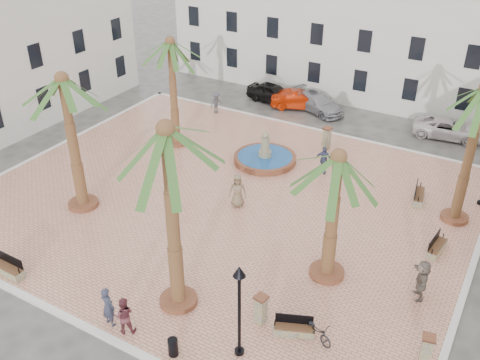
{
  "coord_description": "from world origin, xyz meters",
  "views": [
    {
      "loc": [
        13.4,
        -21.33,
        16.0
      ],
      "look_at": [
        1.0,
        0.0,
        1.6
      ],
      "focal_mm": 40.0,
      "sensor_mm": 36.0,
      "label": 1
    }
  ],
  "objects_px": {
    "pedestrian_east": "(422,280)",
    "pedestrian_north": "(216,102)",
    "palm_nw": "(171,54)",
    "car_black": "(273,93)",
    "bollard_n": "(327,138)",
    "car_red": "(299,100)",
    "cyclist_b": "(124,315)",
    "bench_e": "(437,248)",
    "bicycle_a": "(316,330)",
    "palm_s": "(167,151)",
    "fountain": "(265,157)",
    "palm_sw": "(64,95)",
    "car_white": "(449,129)",
    "lamppost_s": "(239,296)",
    "bench_ne": "(418,196)",
    "pedestrian_fountain_b": "(323,160)",
    "palm_e": "(337,174)",
    "bollard_se": "(261,309)",
    "bollard_e": "(426,349)",
    "car_silver": "(317,103)",
    "litter_bin": "(173,347)",
    "bench_s": "(8,269)",
    "bench_se": "(294,329)",
    "cyclist_a": "(108,306)"
  },
  "relations": [
    {
      "from": "bollard_n",
      "to": "pedestrian_east",
      "type": "height_order",
      "value": "pedestrian_east"
    },
    {
      "from": "car_black",
      "to": "car_red",
      "type": "distance_m",
      "value": 2.29
    },
    {
      "from": "bench_s",
      "to": "pedestrian_north",
      "type": "distance_m",
      "value": 20.4
    },
    {
      "from": "pedestrian_fountain_b",
      "to": "fountain",
      "type": "bearing_deg",
      "value": 179.11
    },
    {
      "from": "palm_s",
      "to": "pedestrian_north",
      "type": "relative_size",
      "value": 5.13
    },
    {
      "from": "bench_ne",
      "to": "car_silver",
      "type": "distance_m",
      "value": 13.54
    },
    {
      "from": "litter_bin",
      "to": "pedestrian_east",
      "type": "distance_m",
      "value": 10.63
    },
    {
      "from": "fountain",
      "to": "bollard_e",
      "type": "relative_size",
      "value": 2.91
    },
    {
      "from": "pedestrian_east",
      "to": "pedestrian_north",
      "type": "bearing_deg",
      "value": -143.48
    },
    {
      "from": "bench_ne",
      "to": "car_red",
      "type": "relative_size",
      "value": 0.43
    },
    {
      "from": "palm_nw",
      "to": "bench_ne",
      "type": "height_order",
      "value": "palm_nw"
    },
    {
      "from": "palm_nw",
      "to": "car_red",
      "type": "distance_m",
      "value": 12.17
    },
    {
      "from": "bicycle_a",
      "to": "bench_e",
      "type": "bearing_deg",
      "value": 4.29
    },
    {
      "from": "pedestrian_north",
      "to": "car_black",
      "type": "relative_size",
      "value": 0.38
    },
    {
      "from": "bench_ne",
      "to": "bollard_se",
      "type": "xyz_separation_m",
      "value": [
        -3.18,
        -12.47,
        0.44
      ]
    },
    {
      "from": "bench_se",
      "to": "car_black",
      "type": "relative_size",
      "value": 0.38
    },
    {
      "from": "palm_sw",
      "to": "lamppost_s",
      "type": "xyz_separation_m",
      "value": [
        12.49,
        -4.59,
        -3.51
      ]
    },
    {
      "from": "bicycle_a",
      "to": "cyclist_b",
      "type": "bearing_deg",
      "value": 141.4
    },
    {
      "from": "palm_s",
      "to": "pedestrian_east",
      "type": "xyz_separation_m",
      "value": [
        8.68,
        5.42,
        -6.21
      ]
    },
    {
      "from": "bench_e",
      "to": "bicycle_a",
      "type": "distance_m",
      "value": 8.41
    },
    {
      "from": "palm_nw",
      "to": "car_black",
      "type": "distance_m",
      "value": 11.67
    },
    {
      "from": "palm_nw",
      "to": "cyclist_b",
      "type": "distance_m",
      "value": 17.55
    },
    {
      "from": "bollard_n",
      "to": "car_white",
      "type": "distance_m",
      "value": 8.89
    },
    {
      "from": "bench_e",
      "to": "car_red",
      "type": "height_order",
      "value": "car_red"
    },
    {
      "from": "palm_nw",
      "to": "bench_e",
      "type": "distance_m",
      "value": 18.85
    },
    {
      "from": "bench_ne",
      "to": "bench_e",
      "type": "bearing_deg",
      "value": -165.28
    },
    {
      "from": "bench_se",
      "to": "pedestrian_fountain_b",
      "type": "xyz_separation_m",
      "value": [
        -4.02,
        12.61,
        0.63
      ]
    },
    {
      "from": "pedestrian_fountain_b",
      "to": "car_red",
      "type": "height_order",
      "value": "pedestrian_fountain_b"
    },
    {
      "from": "car_white",
      "to": "bollard_e",
      "type": "bearing_deg",
      "value": -177.92
    },
    {
      "from": "palm_sw",
      "to": "car_silver",
      "type": "xyz_separation_m",
      "value": [
        5.63,
        18.86,
        -5.82
      ]
    },
    {
      "from": "car_silver",
      "to": "bicycle_a",
      "type": "bearing_deg",
      "value": -134.36
    },
    {
      "from": "bollard_e",
      "to": "bench_s",
      "type": "bearing_deg",
      "value": -166.07
    },
    {
      "from": "car_silver",
      "to": "car_black",
      "type": "bearing_deg",
      "value": 113.52
    },
    {
      "from": "palm_e",
      "to": "bollard_se",
      "type": "distance_m",
      "value": 6.19
    },
    {
      "from": "pedestrian_east",
      "to": "fountain",
      "type": "bearing_deg",
      "value": -142.29
    },
    {
      "from": "bench_ne",
      "to": "pedestrian_fountain_b",
      "type": "xyz_separation_m",
      "value": [
        -5.77,
        0.22,
        0.61
      ]
    },
    {
      "from": "bench_s",
      "to": "litter_bin",
      "type": "bearing_deg",
      "value": 0.94
    },
    {
      "from": "palm_s",
      "to": "car_silver",
      "type": "bearing_deg",
      "value": 98.3
    },
    {
      "from": "bench_ne",
      "to": "bollard_e",
      "type": "xyz_separation_m",
      "value": [
        3.03,
        -11.25,
        0.43
      ]
    },
    {
      "from": "bench_ne",
      "to": "pedestrian_north",
      "type": "height_order",
      "value": "pedestrian_north"
    },
    {
      "from": "litter_bin",
      "to": "pedestrian_north",
      "type": "height_order",
      "value": "pedestrian_north"
    },
    {
      "from": "fountain",
      "to": "palm_sw",
      "type": "distance_m",
      "value": 12.81
    },
    {
      "from": "fountain",
      "to": "palm_sw",
      "type": "xyz_separation_m",
      "value": [
        -6.16,
        -9.44,
        6.08
      ]
    },
    {
      "from": "pedestrian_north",
      "to": "pedestrian_east",
      "type": "xyz_separation_m",
      "value": [
        18.16,
        -12.53,
        0.13
      ]
    },
    {
      "from": "car_white",
      "to": "lamppost_s",
      "type": "bearing_deg",
      "value": 166.15
    },
    {
      "from": "bollard_se",
      "to": "fountain",
      "type": "bearing_deg",
      "value": 117.15
    },
    {
      "from": "bollard_n",
      "to": "pedestrian_north",
      "type": "height_order",
      "value": "pedestrian_north"
    },
    {
      "from": "palm_s",
      "to": "car_red",
      "type": "xyz_separation_m",
      "value": [
        -4.68,
        22.15,
        -6.62
      ]
    },
    {
      "from": "palm_sw",
      "to": "bicycle_a",
      "type": "relative_size",
      "value": 4.55
    },
    {
      "from": "bench_e",
      "to": "cyclist_a",
      "type": "bearing_deg",
      "value": 144.54
    }
  ]
}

